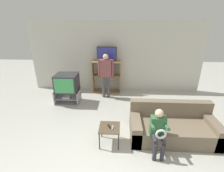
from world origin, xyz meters
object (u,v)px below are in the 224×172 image
Objects in this scene: person_standing_adult at (106,72)px; person_seated_child at (158,129)px; television_flat at (107,54)px; tv_stand at (68,96)px; remote_control_black at (109,127)px; couch at (172,127)px; remote_control_white at (113,127)px; television_main at (67,83)px; media_shelf at (107,77)px; snack_table at (110,129)px.

person_standing_adult is 2.91m from person_seated_child.
television_flat reaches higher than person_seated_child.
person_standing_adult is (-0.00, -0.45, -0.51)m from television_flat.
tv_stand is 5.47× the size of remote_control_black.
remote_control_white is at bearing -165.95° from couch.
television_main is 2.49m from remote_control_white.
television_flat is at bearing 89.81° from person_standing_adult.
television_main is 4.80× the size of remote_control_black.
television_main is 1.71m from television_flat.
remote_control_white is at bearing -82.64° from media_shelf.
media_shelf is at bearing 101.92° from remote_control_white.
tv_stand is at bearing -159.27° from person_standing_adult.
media_shelf is (1.21, 0.95, -0.10)m from television_main.
tv_stand is 5.47× the size of remote_control_white.
remote_control_white is at bearing -17.04° from snack_table.
tv_stand is 2.52m from remote_control_white.
television_flat reaches higher than snack_table.
media_shelf reaches higher than person_seated_child.
person_standing_adult is (-0.29, 2.38, 0.57)m from snack_table.
snack_table is 3.14× the size of remote_control_white.
media_shelf reaches higher than snack_table.
television_flat is 3.04m from snack_table.
television_main reaches higher than person_seated_child.
snack_table is 1.50m from couch.
remote_control_black is (0.28, -2.82, -1.01)m from television_flat.
tv_stand is 1.12× the size of television_flat.
person_standing_adult reaches higher than media_shelf.
person_standing_adult is at bearing 21.77° from television_main.
television_main is 0.70× the size of person_seated_child.
media_shelf is 3.09m from couch.
remote_control_white is 0.95m from person_seated_child.
television_flat is 3.27m from couch.
remote_control_black is (1.53, -1.89, 0.22)m from tv_stand.
tv_stand is at bearing 102.82° from remote_control_black.
person_standing_adult reaches higher than remote_control_black.
television_main is 2.42m from remote_control_black.
television_main is 3.38m from couch.
remote_control_white is at bearing -50.19° from tv_stand.
television_flat is at bearing -43.17° from media_shelf.
tv_stand reaches higher than snack_table.
media_shelf is at bearing 92.02° from person_standing_adult.
person_standing_adult is at bearing -90.19° from television_flat.
remote_control_white is at bearing -82.95° from television_flat.
couch is at bearing -55.15° from television_flat.
media_shelf reaches higher than remote_control_black.
person_seated_child is (1.00, -0.22, 0.13)m from remote_control_black.
snack_table is (1.51, -1.89, -0.34)m from television_main.
remote_control_black is 2.44m from person_standing_adult.
snack_table is 0.06m from remote_control_black.
couch is at bearing 12.65° from snack_table.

